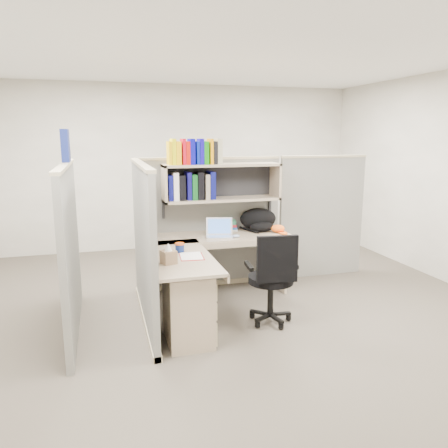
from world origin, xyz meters
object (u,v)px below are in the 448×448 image
object	(u,v)px
laptop	(219,228)
backpack	(260,220)
snack_canister	(180,247)
task_chair	(272,292)
desk	(199,285)

from	to	relation	value
laptop	backpack	distance (m)	0.61
backpack	snack_canister	xyz separation A→B (m)	(-1.13, -0.73, -0.09)
task_chair	backpack	bearing A→B (deg)	76.22
desk	backpack	xyz separation A→B (m)	(0.99, 0.96, 0.43)
laptop	backpack	xyz separation A→B (m)	(0.57, 0.21, 0.03)
backpack	snack_canister	distance (m)	1.35
laptop	task_chair	world-z (taller)	task_chair
desk	laptop	bearing A→B (deg)	60.87
desk	snack_canister	size ratio (longest dim) A/B	18.38
backpack	snack_canister	size ratio (longest dim) A/B	4.84
snack_canister	laptop	bearing A→B (deg)	42.72
desk	snack_canister	distance (m)	0.43
snack_canister	task_chair	bearing A→B (deg)	-22.94
task_chair	snack_canister	bearing A→B (deg)	157.06
desk	laptop	world-z (taller)	laptop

